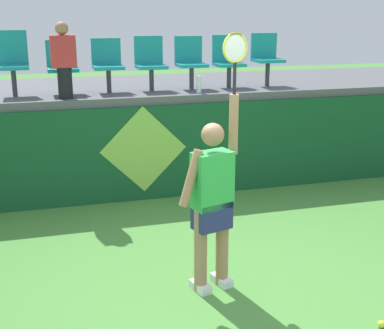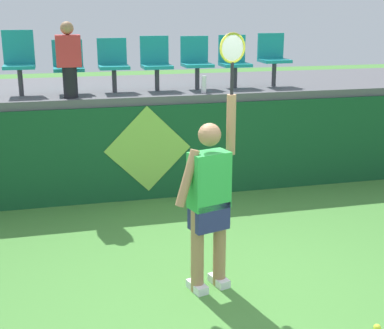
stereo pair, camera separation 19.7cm
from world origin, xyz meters
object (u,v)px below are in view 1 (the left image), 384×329
Objects in this scene: stadium_chair_1 at (62,65)px; stadium_chair_6 at (266,56)px; water_bottle at (199,84)px; stadium_chair_3 at (150,61)px; tennis_ball at (381,324)px; stadium_chair_4 at (190,60)px; stadium_chair_0 at (12,60)px; spectator_0 at (64,59)px; stadium_chair_5 at (228,59)px; tennis_player at (213,198)px; stadium_chair_2 at (107,62)px.

stadium_chair_1 is 3.22m from stadium_chair_6.
stadium_chair_6 is at bearing 20.36° from water_bottle.
stadium_chair_3 is at bearing 0.17° from stadium_chair_1.
stadium_chair_4 is (-0.47, 4.60, 1.93)m from tennis_ball.
spectator_0 is (0.69, -0.47, 0.04)m from stadium_chair_0.
stadium_chair_0 is 0.69m from stadium_chair_1.
stadium_chair_5 is (0.62, 0.48, 0.31)m from water_bottle.
tennis_ball is at bearing -42.20° from tennis_player.
stadium_chair_6 reaches higher than stadium_chair_5.
stadium_chair_1 is at bearing -179.95° from stadium_chair_4.
stadium_chair_0 is 1.14× the size of stadium_chair_4.
water_bottle is at bearing -13.75° from stadium_chair_1.
stadium_chair_5 is at bearing 179.65° from stadium_chair_6.
stadium_chair_1 reaches higher than tennis_ball.
stadium_chair_6 is at bearing 0.01° from stadium_chair_2.
water_bottle is at bearing 96.50° from tennis_ball.
tennis_player is at bearing -92.08° from stadium_chair_3.
tennis_player is at bearing -104.14° from water_bottle.
stadium_chair_3 is at bearing 179.81° from stadium_chair_4.
water_bottle is at bearing -37.12° from stadium_chair_3.
stadium_chair_0 reaches higher than stadium_chair_3.
stadium_chair_3 is (1.31, 0.00, 0.02)m from stadium_chair_1.
stadium_chair_2 reaches higher than tennis_ball.
stadium_chair_5 reaches higher than water_bottle.
stadium_chair_1 is at bearing -179.91° from stadium_chair_5.
tennis_player is 3.70m from stadium_chair_4.
tennis_ball is 0.08× the size of stadium_chair_4.
spectator_0 is (-1.31, -0.46, 0.10)m from stadium_chair_3.
stadium_chair_0 is at bearing 179.87° from stadium_chair_6.
stadium_chair_0 reaches higher than stadium_chair_6.
stadium_chair_0 is at bearing 179.85° from stadium_chair_4.
stadium_chair_5 reaches higher than stadium_chair_4.
stadium_chair_4 is 2.00m from spectator_0.
stadium_chair_1 is (-2.41, 4.60, 1.91)m from tennis_ball.
stadium_chair_1 is at bearing 90.00° from spectator_0.
spectator_0 is at bearing -145.12° from stadium_chair_2.
stadium_chair_6 is (1.91, -0.00, 0.03)m from stadium_chair_3.
water_bottle is 0.57m from stadium_chair_4.
stadium_chair_0 is at bearing 179.92° from stadium_chair_5.
stadium_chair_0 is 1.19× the size of stadium_chair_1.
stadium_chair_4 is 1.28m from stadium_chair_6.
stadium_chair_4 is at bearing 0.05° from stadium_chair_1.
stadium_chair_2 is (0.66, -0.00, 0.01)m from stadium_chair_1.
stadium_chair_4 is at bearing 89.67° from water_bottle.
stadium_chair_6 is at bearing 0.00° from stadium_chair_1.
stadium_chair_6 is at bearing 8.11° from spectator_0.
stadium_chair_3 is (-1.10, 4.60, 1.93)m from tennis_ball.
stadium_chair_3 is (0.13, 3.49, 1.00)m from tennis_player.
stadium_chair_4 is at bearing 77.68° from tennis_player.
water_bottle is 0.85m from stadium_chair_3.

